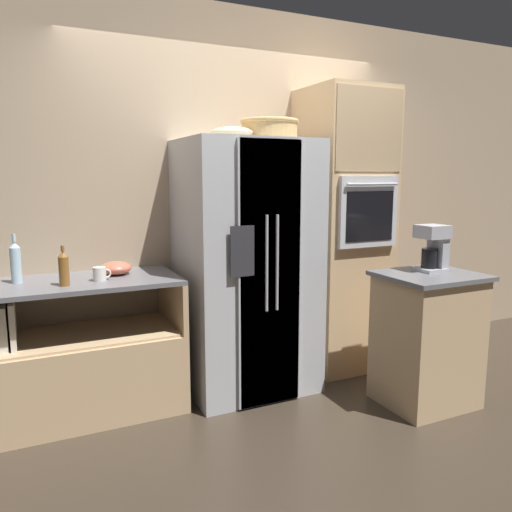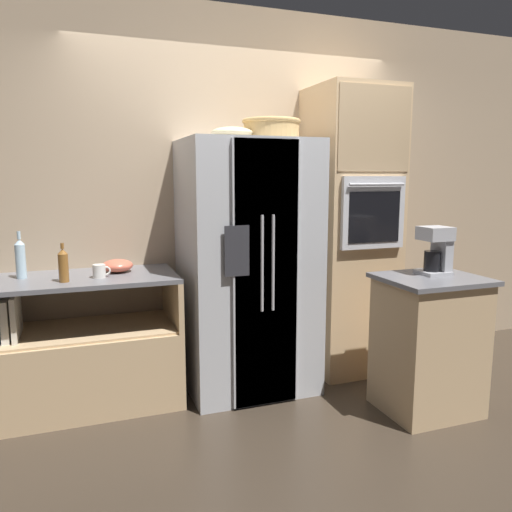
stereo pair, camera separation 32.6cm
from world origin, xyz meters
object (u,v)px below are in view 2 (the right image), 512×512
(refrigerator, at_px, (248,267))
(wicker_basket, at_px, (271,129))
(bottle_short, at_px, (63,265))
(wall_oven, at_px, (350,232))
(coffee_maker, at_px, (437,248))
(bottle_tall, at_px, (20,258))
(mug, at_px, (100,271))
(fruit_bowl, at_px, (232,133))
(mixing_bowl, at_px, (117,266))

(refrigerator, distance_m, wicker_basket, 0.99)
(refrigerator, bearing_deg, wicker_basket, -1.58)
(wicker_basket, bearing_deg, bottle_short, -177.15)
(refrigerator, xyz_separation_m, wall_oven, (0.88, 0.07, 0.21))
(wicker_basket, bearing_deg, coffee_maker, -39.17)
(bottle_tall, xyz_separation_m, mug, (0.48, -0.15, -0.09))
(wall_oven, bearing_deg, wicker_basket, -173.61)
(refrigerator, distance_m, bottle_tall, 1.51)
(wall_oven, bearing_deg, fruit_bowl, -173.63)
(refrigerator, relative_size, bottle_tall, 5.86)
(fruit_bowl, distance_m, mixing_bowl, 1.20)
(bottle_tall, bearing_deg, wall_oven, -1.50)
(wicker_basket, bearing_deg, wall_oven, 6.39)
(fruit_bowl, height_order, mug, fruit_bowl)
(refrigerator, height_order, fruit_bowl, fruit_bowl)
(refrigerator, height_order, bottle_tall, refrigerator)
(wall_oven, relative_size, mixing_bowl, 10.47)
(mug, bearing_deg, refrigerator, 0.68)
(wall_oven, height_order, wicker_basket, wall_oven)
(wicker_basket, relative_size, mug, 3.62)
(fruit_bowl, xyz_separation_m, coffee_maker, (1.18, -0.69, -0.76))
(wall_oven, xyz_separation_m, wicker_basket, (-0.70, -0.08, 0.76))
(refrigerator, bearing_deg, fruit_bowl, -162.64)
(mug, bearing_deg, wicker_basket, 0.35)
(wall_oven, relative_size, bottle_short, 9.00)
(fruit_bowl, bearing_deg, mug, 178.35)
(fruit_bowl, relative_size, coffee_maker, 0.90)
(wicker_basket, relative_size, fruit_bowl, 1.46)
(fruit_bowl, bearing_deg, mixing_bowl, 166.28)
(fruit_bowl, height_order, mixing_bowl, fruit_bowl)
(refrigerator, relative_size, fruit_bowl, 6.33)
(bottle_short, bearing_deg, wicker_basket, 2.85)
(mixing_bowl, xyz_separation_m, coffee_maker, (1.96, -0.88, 0.14))
(bottle_short, relative_size, mug, 2.16)
(bottle_short, bearing_deg, mug, 16.29)
(mixing_bowl, bearing_deg, fruit_bowl, -13.72)
(wicker_basket, xyz_separation_m, mug, (-1.20, -0.01, -0.94))
(refrigerator, height_order, mixing_bowl, refrigerator)
(bottle_tall, distance_m, mug, 0.51)
(wicker_basket, bearing_deg, mug, -179.65)
(refrigerator, relative_size, bottle_short, 7.31)
(bottle_short, distance_m, mixing_bowl, 0.41)
(refrigerator, xyz_separation_m, bottle_tall, (-1.50, 0.14, 0.12))
(mug, bearing_deg, mixing_bowl, 52.79)
(fruit_bowl, bearing_deg, wicker_basket, 6.33)
(refrigerator, height_order, wicker_basket, wicker_basket)
(refrigerator, bearing_deg, coffee_maker, -34.34)
(wall_oven, xyz_separation_m, mug, (-1.90, -0.09, -0.18))
(bottle_tall, xyz_separation_m, mixing_bowl, (0.60, 0.02, -0.09))
(wicker_basket, distance_m, mug, 1.52)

